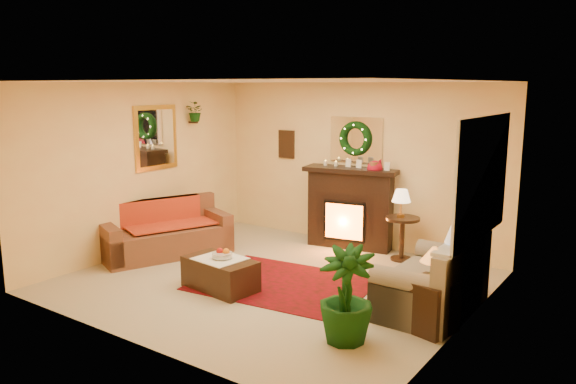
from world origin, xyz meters
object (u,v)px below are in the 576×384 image
Objects in this scene: loveseat at (432,275)px; sofa at (165,228)px; end_table_square at (431,306)px; fireplace at (351,213)px; side_table_round at (402,239)px; coffee_table at (220,273)px.

sofa is at bearing -175.07° from loveseat.
fireplace is at bearing 133.87° from end_table_square.
end_table_square is (2.22, -2.30, -0.28)m from fireplace.
side_table_round reaches higher than coffee_table.
fireplace is at bearing 168.51° from side_table_round.
loveseat is at bearing -56.12° from side_table_round.
side_table_round is 2.45m from end_table_square.
side_table_round reaches higher than end_table_square.
loveseat reaches higher than side_table_round.
loveseat is 2.60m from coffee_table.
end_table_square is (1.25, -2.11, -0.06)m from side_table_round.
loveseat reaches higher than coffee_table.
fireplace is 2.68m from loveseat.
loveseat is (4.10, 0.26, -0.01)m from sofa.
fireplace is 2.70m from coffee_table.
coffee_table is (-0.42, -2.65, -0.34)m from fireplace.
fireplace reaches higher than side_table_round.
loveseat is 0.60m from end_table_square.
sofa is 2.01× the size of coffee_table.
fireplace is 1.01m from side_table_round.
side_table_round is at bearing 53.24° from sofa.
fireplace reaches higher than loveseat.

